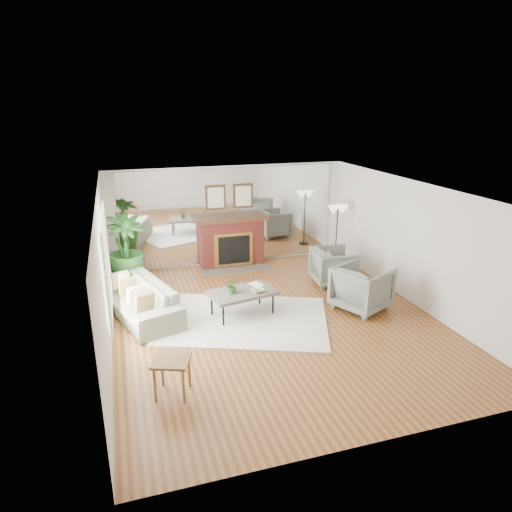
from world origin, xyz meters
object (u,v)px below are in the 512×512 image
object	(u,v)px
sofa	(139,299)
potted_ficus	(126,251)
armchair_front	(362,288)
floor_lamp	(338,215)
fireplace	(232,241)
side_table	(172,365)
coffee_table	(242,293)
armchair_back	(333,266)

from	to	relation	value
sofa	potted_ficus	world-z (taller)	potted_ficus
armchair_front	floor_lamp	xyz separation A→B (m)	(0.65, 2.45, 0.89)
fireplace	sofa	xyz separation A→B (m)	(-2.45, -2.27, -0.32)
fireplace	sofa	bearing A→B (deg)	-137.13
sofa	armchair_front	bearing A→B (deg)	59.39
armchair_front	side_table	xyz separation A→B (m)	(-4.00, -1.76, 0.03)
sofa	side_table	world-z (taller)	sofa
floor_lamp	coffee_table	bearing A→B (deg)	-145.85
coffee_table	potted_ficus	distance (m)	2.90
coffee_table	floor_lamp	xyz separation A→B (m)	(3.02, 2.05, 0.87)
floor_lamp	sofa	bearing A→B (deg)	-163.57
sofa	floor_lamp	distance (m)	5.24
potted_ficus	armchair_back	bearing A→B (deg)	-12.19
side_table	potted_ficus	distance (m)	4.18
armchair_back	floor_lamp	bearing A→B (deg)	-22.57
armchair_back	armchair_front	size ratio (longest dim) A/B	0.93
sofa	side_table	bearing A→B (deg)	-11.59
fireplace	potted_ficus	distance (m)	2.76
armchair_back	potted_ficus	distance (m)	4.64
sofa	armchair_back	size ratio (longest dim) A/B	2.56
coffee_table	side_table	distance (m)	2.70
armchair_front	sofa	bearing A→B (deg)	51.32
coffee_table	armchair_back	size ratio (longest dim) A/B	1.54
fireplace	armchair_front	size ratio (longest dim) A/B	2.09
armchair_back	armchair_front	xyz separation A→B (m)	(-0.08, -1.40, 0.03)
fireplace	coffee_table	size ratio (longest dim) A/B	1.46
side_table	coffee_table	bearing A→B (deg)	52.93
coffee_table	armchair_front	bearing A→B (deg)	-9.63
sofa	armchair_back	bearing A→B (deg)	77.82
armchair_back	armchair_front	bearing A→B (deg)	-176.83
coffee_table	floor_lamp	distance (m)	3.75
armchair_back	floor_lamp	xyz separation A→B (m)	(0.58, 1.04, 0.92)
side_table	floor_lamp	world-z (taller)	floor_lamp
sofa	coffee_table	bearing A→B (deg)	55.30
coffee_table	side_table	world-z (taller)	side_table
armchair_back	side_table	xyz separation A→B (m)	(-4.07, -3.16, 0.06)
side_table	potted_ficus	xyz separation A→B (m)	(-0.44, 4.13, 0.44)
coffee_table	potted_ficus	size ratio (longest dim) A/B	0.82
side_table	potted_ficus	size ratio (longest dim) A/B	0.38
potted_ficus	floor_lamp	distance (m)	5.10
sofa	side_table	distance (m)	2.77
coffee_table	floor_lamp	size ratio (longest dim) A/B	0.89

